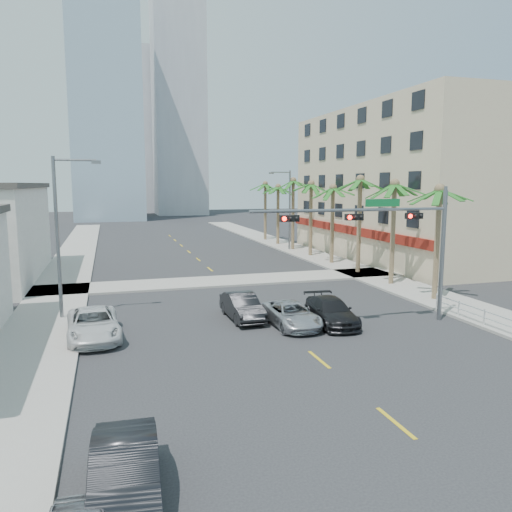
% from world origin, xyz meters
% --- Properties ---
extents(ground, '(260.00, 260.00, 0.00)m').
position_xyz_m(ground, '(0.00, 0.00, 0.00)').
color(ground, '#262628').
rests_on(ground, ground).
extents(sidewalk_right, '(4.00, 120.00, 0.15)m').
position_xyz_m(sidewalk_right, '(12.00, 20.00, 0.07)').
color(sidewalk_right, gray).
rests_on(sidewalk_right, ground).
extents(sidewalk_left, '(4.00, 120.00, 0.15)m').
position_xyz_m(sidewalk_left, '(-12.00, 20.00, 0.07)').
color(sidewalk_left, gray).
rests_on(sidewalk_left, ground).
extents(sidewalk_cross, '(80.00, 4.00, 0.15)m').
position_xyz_m(sidewalk_cross, '(0.00, 22.00, 0.07)').
color(sidewalk_cross, gray).
rests_on(sidewalk_cross, ground).
extents(building_right, '(15.25, 28.00, 15.00)m').
position_xyz_m(building_right, '(21.99, 30.00, 7.50)').
color(building_right, beige).
rests_on(building_right, ground).
extents(tower_far_left, '(14.00, 14.00, 48.00)m').
position_xyz_m(tower_far_left, '(-8.00, 95.00, 24.00)').
color(tower_far_left, '#99B2C6').
rests_on(tower_far_left, ground).
extents(tower_far_right, '(12.00, 12.00, 60.00)m').
position_xyz_m(tower_far_right, '(9.00, 110.00, 30.00)').
color(tower_far_right, '#ADADB2').
rests_on(tower_far_right, ground).
extents(tower_far_center, '(16.00, 16.00, 42.00)m').
position_xyz_m(tower_far_center, '(-3.00, 125.00, 21.00)').
color(tower_far_center, '#ADADB2').
rests_on(tower_far_center, ground).
extents(traffic_signal_mast, '(11.12, 0.54, 7.20)m').
position_xyz_m(traffic_signal_mast, '(5.78, 7.95, 5.06)').
color(traffic_signal_mast, slate).
rests_on(traffic_signal_mast, ground).
extents(palm_tree_0, '(4.80, 4.80, 7.80)m').
position_xyz_m(palm_tree_0, '(11.60, 12.00, 7.08)').
color(palm_tree_0, brown).
rests_on(palm_tree_0, ground).
extents(palm_tree_1, '(4.80, 4.80, 8.16)m').
position_xyz_m(palm_tree_1, '(11.60, 17.20, 7.43)').
color(palm_tree_1, brown).
rests_on(palm_tree_1, ground).
extents(palm_tree_2, '(4.80, 4.80, 8.52)m').
position_xyz_m(palm_tree_2, '(11.60, 22.40, 7.78)').
color(palm_tree_2, brown).
rests_on(palm_tree_2, ground).
extents(palm_tree_3, '(4.80, 4.80, 7.80)m').
position_xyz_m(palm_tree_3, '(11.60, 27.60, 7.08)').
color(palm_tree_3, brown).
rests_on(palm_tree_3, ground).
extents(palm_tree_4, '(4.80, 4.80, 8.16)m').
position_xyz_m(palm_tree_4, '(11.60, 32.80, 7.43)').
color(palm_tree_4, brown).
rests_on(palm_tree_4, ground).
extents(palm_tree_5, '(4.80, 4.80, 8.52)m').
position_xyz_m(palm_tree_5, '(11.60, 38.00, 7.78)').
color(palm_tree_5, brown).
rests_on(palm_tree_5, ground).
extents(palm_tree_6, '(4.80, 4.80, 7.80)m').
position_xyz_m(palm_tree_6, '(11.60, 43.20, 7.08)').
color(palm_tree_6, brown).
rests_on(palm_tree_6, ground).
extents(palm_tree_7, '(4.80, 4.80, 8.16)m').
position_xyz_m(palm_tree_7, '(11.60, 48.40, 7.43)').
color(palm_tree_7, brown).
rests_on(palm_tree_7, ground).
extents(streetlight_left, '(2.55, 0.25, 9.00)m').
position_xyz_m(streetlight_left, '(-11.00, 14.00, 5.06)').
color(streetlight_left, slate).
rests_on(streetlight_left, ground).
extents(streetlight_right, '(2.55, 0.25, 9.00)m').
position_xyz_m(streetlight_right, '(11.00, 38.00, 5.06)').
color(streetlight_right, slate).
rests_on(streetlight_right, ground).
extents(guardrail, '(0.08, 8.08, 1.00)m').
position_xyz_m(guardrail, '(10.30, 6.00, 0.67)').
color(guardrail, silver).
rests_on(guardrail, ground).
extents(car_parked_mid, '(1.77, 4.59, 1.49)m').
position_xyz_m(car_parked_mid, '(-8.36, -3.77, 0.75)').
color(car_parked_mid, black).
rests_on(car_parked_mid, ground).
extents(car_parked_far, '(2.74, 5.40, 1.46)m').
position_xyz_m(car_parked_far, '(-9.40, 9.84, 0.73)').
color(car_parked_far, silver).
rests_on(car_parked_far, ground).
extents(car_lane_left, '(1.70, 4.46, 1.45)m').
position_xyz_m(car_lane_left, '(-1.50, 11.26, 0.73)').
color(car_lane_left, black).
rests_on(car_lane_left, ground).
extents(car_lane_center, '(2.31, 4.71, 1.29)m').
position_xyz_m(car_lane_center, '(0.63, 9.15, 0.64)').
color(car_lane_center, silver).
rests_on(car_lane_center, ground).
extents(car_lane_right, '(2.30, 4.91, 1.39)m').
position_xyz_m(car_lane_right, '(2.86, 8.96, 0.69)').
color(car_lane_right, black).
rests_on(car_lane_right, ground).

